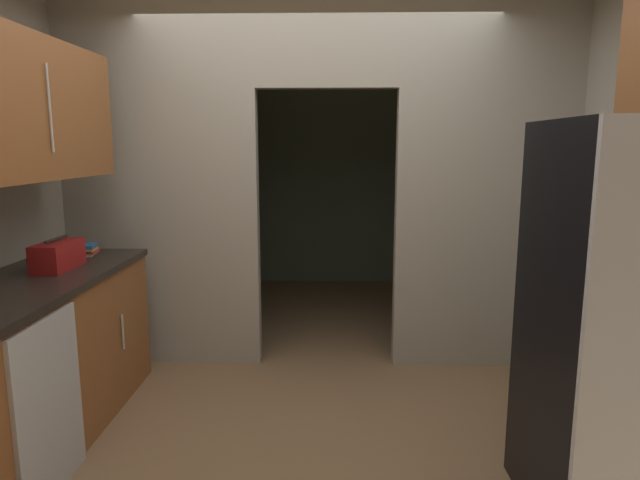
# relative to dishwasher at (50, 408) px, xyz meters

# --- Properties ---
(ground) EXTENTS (20.00, 20.00, 0.00)m
(ground) POSITION_rel_dishwasher_xyz_m (1.19, 0.37, -0.42)
(ground) COLOR brown
(kitchen_partition) EXTENTS (3.68, 0.12, 2.61)m
(kitchen_partition) POSITION_rel_dishwasher_xyz_m (1.17, 1.62, 0.96)
(kitchen_partition) COLOR #ADA899
(kitchen_partition) RESTS_ON ground
(adjoining_room_shell) EXTENTS (3.68, 2.57, 2.61)m
(adjoining_room_shell) POSITION_rel_dishwasher_xyz_m (1.19, 3.41, 0.88)
(adjoining_room_shell) COLOR slate
(adjoining_room_shell) RESTS_ON ground
(lower_cabinet_run) EXTENTS (0.66, 1.77, 0.91)m
(lower_cabinet_run) POSITION_rel_dishwasher_xyz_m (-0.32, 0.50, 0.03)
(lower_cabinet_run) COLOR brown
(lower_cabinet_run) RESTS_ON ground
(dishwasher) EXTENTS (0.02, 0.56, 0.85)m
(dishwasher) POSITION_rel_dishwasher_xyz_m (0.00, 0.00, 0.00)
(dishwasher) COLOR #B7BABC
(dishwasher) RESTS_ON ground
(upper_cabinet_counterside) EXTENTS (0.36, 1.59, 0.74)m
(upper_cabinet_counterside) POSITION_rel_dishwasher_xyz_m (-0.32, 0.50, 1.38)
(upper_cabinet_counterside) COLOR brown
(boombox) EXTENTS (0.18, 0.35, 0.19)m
(boombox) POSITION_rel_dishwasher_xyz_m (-0.29, 0.74, 0.57)
(boombox) COLOR maroon
(boombox) RESTS_ON lower_cabinet_run
(book_stack) EXTENTS (0.13, 0.16, 0.07)m
(book_stack) POSITION_rel_dishwasher_xyz_m (-0.31, 1.14, 0.52)
(book_stack) COLOR beige
(book_stack) RESTS_ON lower_cabinet_run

